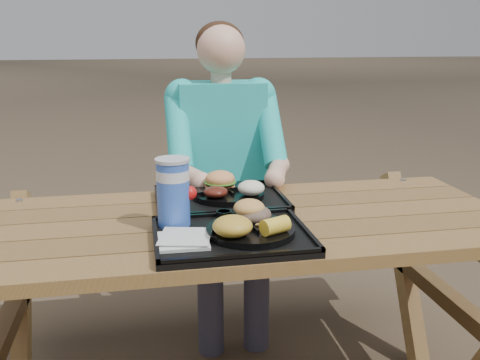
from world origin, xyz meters
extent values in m
cube|color=black|center=(-0.06, -0.19, 0.76)|extent=(0.45, 0.35, 0.02)
cube|color=black|center=(-0.04, 0.17, 0.76)|extent=(0.45, 0.35, 0.02)
cylinder|color=black|center=(-0.01, -0.20, 0.78)|extent=(0.26, 0.26, 0.02)
cylinder|color=black|center=(-0.01, 0.18, 0.78)|extent=(0.26, 0.26, 0.02)
cube|color=silver|center=(-0.21, -0.23, 0.78)|extent=(0.15, 0.15, 0.02)
cylinder|color=blue|center=(-0.22, -0.08, 0.87)|extent=(0.10, 0.10, 0.20)
cylinder|color=black|center=(-0.06, -0.06, 0.78)|extent=(0.05, 0.05, 0.03)
cylinder|color=gold|center=(0.00, -0.07, 0.79)|extent=(0.05, 0.05, 0.03)
ellipsoid|color=gold|center=(-0.07, -0.25, 0.82)|extent=(0.11, 0.11, 0.06)
cube|color=black|center=(-0.22, 0.19, 0.77)|extent=(0.03, 0.14, 0.01)
ellipsoid|color=#551B11|center=(-0.06, 0.12, 0.81)|extent=(0.08, 0.08, 0.04)
ellipsoid|color=white|center=(0.06, 0.12, 0.82)|extent=(0.09, 0.09, 0.05)
camera|label=1|loc=(-0.31, -1.63, 1.33)|focal=40.00mm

